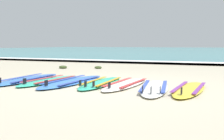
% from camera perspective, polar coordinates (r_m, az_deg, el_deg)
% --- Properties ---
extents(ground_plane, '(80.00, 80.00, 0.00)m').
position_cam_1_polar(ground_plane, '(5.53, 0.37, -3.43)').
color(ground_plane, '#B7AD93').
extents(sea, '(80.00, 60.00, 0.10)m').
position_cam_1_polar(sea, '(41.40, 18.40, 4.11)').
color(sea, teal).
rests_on(sea, ground).
extents(wave_foam_strip, '(80.00, 0.84, 0.11)m').
position_cam_1_polar(wave_foam_strip, '(11.95, 11.70, 1.53)').
color(wave_foam_strip, white).
rests_on(wave_foam_strip, ground).
extents(surfboard_0, '(0.64, 2.36, 0.18)m').
position_cam_1_polar(surfboard_0, '(6.62, -17.62, -1.90)').
color(surfboard_0, '#3875CC').
rests_on(surfboard_0, ground).
extents(surfboard_1, '(0.66, 2.09, 0.18)m').
position_cam_1_polar(surfboard_1, '(6.25, -13.17, -2.21)').
color(surfboard_1, '#2DB793').
rests_on(surfboard_1, ground).
extents(surfboard_2, '(0.74, 2.41, 0.18)m').
position_cam_1_polar(surfboard_2, '(6.00, -8.41, -2.44)').
color(surfboard_2, '#3875CC').
rests_on(surfboard_2, ground).
extents(surfboard_3, '(0.56, 2.04, 0.18)m').
position_cam_1_polar(surfboard_3, '(5.73, -2.34, -2.75)').
color(surfboard_3, '#2DB793').
rests_on(surfboard_3, ground).
extents(surfboard_4, '(0.66, 2.06, 0.18)m').
position_cam_1_polar(surfboard_4, '(5.55, 2.99, -3.03)').
color(surfboard_4, white).
rests_on(surfboard_4, ground).
extents(surfboard_5, '(0.81, 2.12, 0.18)m').
position_cam_1_polar(surfboard_5, '(5.15, 9.06, -3.76)').
color(surfboard_5, white).
rests_on(surfboard_5, ground).
extents(surfboard_6, '(0.64, 2.00, 0.18)m').
position_cam_1_polar(surfboard_6, '(5.13, 16.26, -3.95)').
color(surfboard_6, yellow).
rests_on(surfboard_6, ground).
extents(seaweed_clump_near_shoreline, '(0.31, 0.25, 0.11)m').
position_cam_1_polar(seaweed_clump_near_shoreline, '(9.65, -10.47, 0.62)').
color(seaweed_clump_near_shoreline, '#384723').
rests_on(seaweed_clump_near_shoreline, ground).
extents(seaweed_clump_mid_sand, '(0.27, 0.22, 0.09)m').
position_cam_1_polar(seaweed_clump_mid_sand, '(9.44, -2.98, 0.56)').
color(seaweed_clump_mid_sand, '#384723').
rests_on(seaweed_clump_mid_sand, ground).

